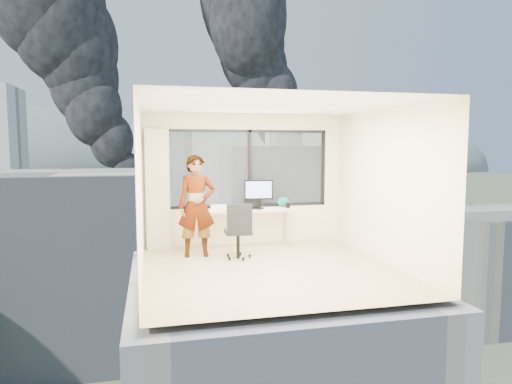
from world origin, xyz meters
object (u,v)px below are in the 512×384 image
object	(u,v)px
desk	(248,228)
handbag	(284,202)
monitor	(259,194)
chair	(238,230)
person	(197,206)
laptop	(254,203)
game_console	(218,207)

from	to	relation	value
desk	handbag	bearing A→B (deg)	11.72
desk	monitor	distance (m)	0.70
chair	handbag	distance (m)	1.56
desk	handbag	world-z (taller)	handbag
person	monitor	bearing A→B (deg)	26.98
person	monitor	xyz separation A→B (m)	(1.28, 0.61, 0.13)
monitor	laptop	bearing A→B (deg)	-139.71
desk	game_console	size ratio (longest dim) A/B	5.86
chair	handbag	bearing A→B (deg)	45.50
handbag	chair	bearing A→B (deg)	-159.09
desk	handbag	distance (m)	0.91
chair	laptop	bearing A→B (deg)	64.60
laptop	monitor	bearing A→B (deg)	38.52
monitor	handbag	bearing A→B (deg)	12.87
laptop	handbag	bearing A→B (deg)	16.87
chair	person	world-z (taller)	person
desk	game_console	world-z (taller)	game_console
person	handbag	world-z (taller)	person
monitor	handbag	distance (m)	0.57
handbag	person	bearing A→B (deg)	179.43
person	laptop	world-z (taller)	person
person	monitor	distance (m)	1.43
monitor	handbag	size ratio (longest dim) A/B	2.26
chair	laptop	world-z (taller)	chair
chair	handbag	xyz separation A→B (m)	(1.13, 1.02, 0.34)
person	laptop	size ratio (longest dim) A/B	5.07
desk	chair	distance (m)	0.94
monitor	game_console	xyz separation A→B (m)	(-0.78, 0.14, -0.25)
monitor	desk	bearing A→B (deg)	-153.92
chair	game_console	xyz separation A→B (m)	(-0.18, 1.09, 0.28)
game_console	handbag	distance (m)	1.32
desk	laptop	bearing A→B (deg)	1.06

